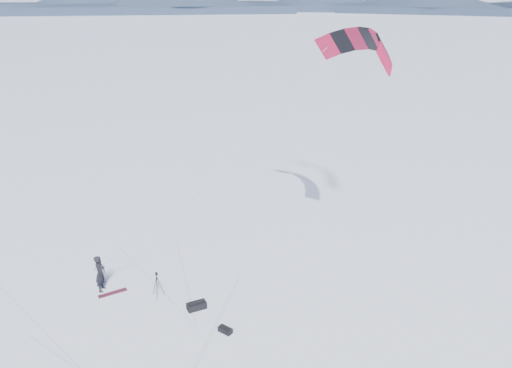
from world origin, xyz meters
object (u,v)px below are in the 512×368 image
object	(u,v)px
snowkiter	(102,290)
gear_bag_b	(225,330)
tripod	(157,281)
snowboard	(113,293)
gear_bag_a	(197,306)

from	to	relation	value
snowkiter	gear_bag_b	world-z (taller)	snowkiter
gear_bag_b	tripod	bearing A→B (deg)	177.63
snowboard	gear_bag_b	bearing A→B (deg)	-58.30
snowkiter	snowboard	size ratio (longest dim) A/B	1.35
snowboard	tripod	xyz separation A→B (m)	(2.19, -0.88, 0.85)
snowboard	gear_bag_b	world-z (taller)	gear_bag_b
snowkiter	tripod	bearing A→B (deg)	-98.40
snowkiter	gear_bag_a	xyz separation A→B (m)	(4.37, -2.91, 0.18)
gear_bag_a	gear_bag_b	distance (m)	2.28
tripod	gear_bag_b	size ratio (longest dim) A/B	1.94
snowkiter	snowboard	bearing A→B (deg)	-114.68
snowkiter	tripod	size ratio (longest dim) A/B	1.44
tripod	snowkiter	bearing A→B (deg)	139.68
gear_bag_a	gear_bag_b	xyz separation A→B (m)	(0.95, -2.08, -0.05)
tripod	gear_bag_a	xyz separation A→B (m)	(1.68, -1.57, -0.69)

